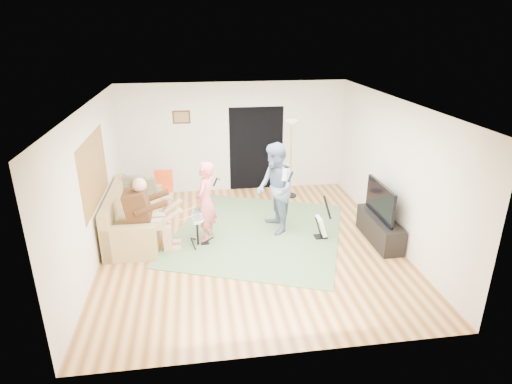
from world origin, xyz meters
TOP-DOWN VIEW (x-y plane):
  - floor at (0.00, 0.00)m, footprint 6.00×6.00m
  - walls at (0.00, 0.00)m, footprint 5.50×6.00m
  - ceiling at (0.00, 0.00)m, footprint 6.00×6.00m
  - window_blinds at (-2.74, 0.20)m, footprint 0.00×2.05m
  - doorway at (0.55, 2.99)m, footprint 2.10×0.00m
  - picture_frame at (-1.25, 2.99)m, footprint 0.42×0.03m
  - area_rug at (0.20, 0.44)m, footprint 4.26×4.43m
  - sofa at (-2.30, 0.75)m, footprint 0.94×2.29m
  - drummer at (-1.86, 0.10)m, footprint 0.92×0.51m
  - drum_kit at (-1.00, 0.10)m, footprint 0.36×0.64m
  - singer at (-0.82, 0.35)m, footprint 0.56×0.67m
  - microphone at (-0.62, 0.35)m, footprint 0.06×0.06m
  - guitarist at (0.56, 0.49)m, footprint 0.77×0.95m
  - guitar_held at (0.76, 0.49)m, footprint 0.33×0.60m
  - guitar_spare at (1.42, 0.06)m, footprint 0.32×0.29m
  - torchiere_lamp at (1.29, 2.33)m, footprint 0.34×0.34m
  - dining_chair at (-1.71, 1.74)m, footprint 0.44×0.46m
  - tv_cabinet at (2.50, -0.22)m, footprint 0.40×1.40m
  - television at (2.45, -0.22)m, footprint 0.06×1.16m

SIDE VIEW (x-z plane):
  - floor at x=0.00m, z-range 0.00..0.00m
  - area_rug at x=0.20m, z-range 0.00..0.02m
  - tv_cabinet at x=2.50m, z-range 0.00..0.50m
  - guitar_spare at x=1.42m, z-range -0.19..0.71m
  - drum_kit at x=-1.00m, z-range -0.04..0.62m
  - sofa at x=-2.30m, z-range -0.16..0.77m
  - dining_chair at x=-1.71m, z-range -0.14..0.83m
  - drummer at x=-1.86m, z-range -0.16..1.26m
  - singer at x=-0.82m, z-range 0.00..1.58m
  - television at x=2.45m, z-range 0.52..1.18m
  - guitarist at x=0.56m, z-range 0.00..1.84m
  - doorway at x=0.55m, z-range 0.00..2.10m
  - microphone at x=-0.62m, z-range 1.06..1.30m
  - guitar_held at x=0.76m, z-range 1.12..1.38m
  - torchiere_lamp at x=1.29m, z-range 0.35..2.24m
  - walls at x=0.00m, z-range 0.00..2.70m
  - window_blinds at x=-2.74m, z-range 0.53..2.58m
  - picture_frame at x=-1.25m, z-range 1.74..2.06m
  - ceiling at x=0.00m, z-range 2.70..2.70m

